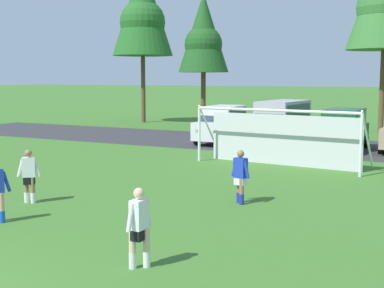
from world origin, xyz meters
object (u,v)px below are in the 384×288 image
(player_striker_near, at_px, (240,177))
(player_winger_left, at_px, (139,228))
(player_defender_far, at_px, (29,176))
(parked_car_slot_left, at_px, (282,122))
(soccer_goal, at_px, (281,136))
(parked_car_slot_far_left, at_px, (223,124))
(parked_car_slot_center_left, at_px, (343,129))

(player_striker_near, relative_size, player_winger_left, 1.00)
(player_defender_far, xyz_separation_m, parked_car_slot_left, (2.45, 16.77, 0.52))
(player_winger_left, bearing_deg, soccer_goal, 96.60)
(player_striker_near, height_order, player_winger_left, same)
(soccer_goal, height_order, player_winger_left, soccer_goal)
(parked_car_slot_far_left, height_order, parked_car_slot_left, parked_car_slot_left)
(parked_car_slot_left, bearing_deg, parked_car_slot_center_left, -1.85)
(parked_car_slot_far_left, bearing_deg, player_winger_left, -70.10)
(player_striker_near, bearing_deg, player_defender_far, -153.27)
(player_winger_left, height_order, parked_car_slot_far_left, parked_car_slot_far_left)
(soccer_goal, relative_size, parked_car_slot_center_left, 1.64)
(parked_car_slot_left, bearing_deg, player_defender_far, -98.33)
(parked_car_slot_far_left, height_order, parked_car_slot_center_left, same)
(parked_car_slot_left, bearing_deg, soccer_goal, -72.29)
(player_winger_left, bearing_deg, parked_car_slot_far_left, 109.90)
(player_striker_near, bearing_deg, parked_car_slot_center_left, 89.60)
(soccer_goal, height_order, parked_car_slot_left, soccer_goal)
(parked_car_slot_center_left, bearing_deg, parked_car_slot_left, 178.15)
(player_striker_near, relative_size, parked_car_slot_left, 0.33)
(soccer_goal, bearing_deg, player_winger_left, -83.40)
(player_striker_near, distance_m, parked_car_slot_far_left, 15.23)
(soccer_goal, relative_size, player_striker_near, 4.61)
(player_defender_far, height_order, player_winger_left, same)
(player_striker_near, height_order, parked_car_slot_center_left, parked_car_slot_center_left)
(player_striker_near, relative_size, parked_car_slot_far_left, 0.35)
(parked_car_slot_far_left, relative_size, parked_car_slot_center_left, 1.01)
(soccer_goal, distance_m, player_defender_far, 11.23)
(player_defender_far, distance_m, player_winger_left, 6.88)
(soccer_goal, xyz_separation_m, player_defender_far, (-4.53, -10.27, -0.47))
(parked_car_slot_left, bearing_deg, player_winger_left, -79.68)
(player_striker_near, xyz_separation_m, parked_car_slot_far_left, (-6.78, 13.64, 0.29))
(player_defender_far, relative_size, parked_car_slot_center_left, 0.35)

